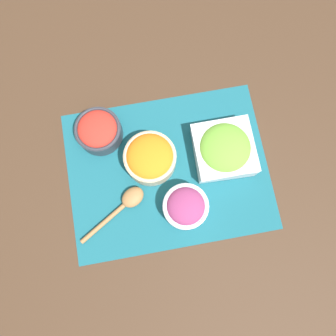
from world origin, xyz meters
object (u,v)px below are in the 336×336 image
object	(u,v)px
lettuce_bowl	(224,149)
carrot_bowl	(150,158)
tomato_bowl	(98,131)
onion_bowl	(186,207)
wooden_spoon	(127,202)

from	to	relation	value
lettuce_bowl	carrot_bowl	size ratio (longest dim) A/B	1.15
tomato_bowl	onion_bowl	xyz separation A→B (m)	(0.19, -0.24, 0.00)
tomato_bowl	onion_bowl	bearing A→B (deg)	-51.60
tomato_bowl	lettuce_bowl	distance (m)	0.34
tomato_bowl	carrot_bowl	distance (m)	0.16
onion_bowl	wooden_spoon	distance (m)	0.16
onion_bowl	wooden_spoon	xyz separation A→B (m)	(-0.15, 0.04, -0.03)
tomato_bowl	lettuce_bowl	xyz separation A→B (m)	(0.32, -0.11, 0.00)
lettuce_bowl	onion_bowl	distance (m)	0.18
carrot_bowl	wooden_spoon	world-z (taller)	carrot_bowl
lettuce_bowl	onion_bowl	bearing A→B (deg)	-134.62
lettuce_bowl	carrot_bowl	bearing A→B (deg)	176.96
lettuce_bowl	carrot_bowl	distance (m)	0.20
onion_bowl	lettuce_bowl	bearing A→B (deg)	45.38
lettuce_bowl	tomato_bowl	bearing A→B (deg)	160.82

